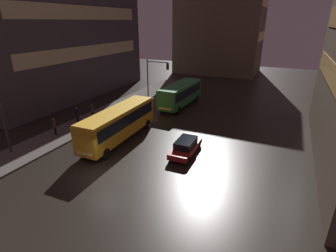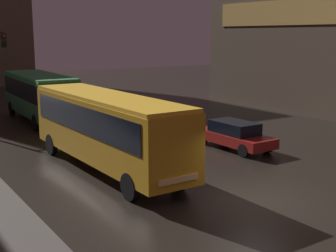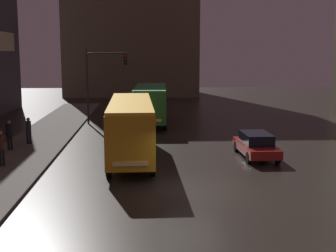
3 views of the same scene
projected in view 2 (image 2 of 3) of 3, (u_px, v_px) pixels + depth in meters
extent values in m
plane|color=black|center=(256.00, 200.00, 16.42)|extent=(120.00, 120.00, 0.00)
cube|color=#E0B25B|center=(313.00, 11.00, 31.69)|extent=(0.24, 18.87, 1.80)
cube|color=#E0B25B|center=(17.00, 14.00, 57.14)|extent=(0.24, 10.20, 1.80)
cube|color=orange|center=(107.00, 128.00, 19.77)|extent=(2.50, 10.54, 2.53)
cube|color=black|center=(106.00, 116.00, 19.67)|extent=(2.54, 9.70, 1.10)
cube|color=yellow|center=(106.00, 97.00, 19.51)|extent=(2.45, 10.33, 0.16)
cube|color=#F4CC72|center=(178.00, 180.00, 15.65)|extent=(1.62, 0.13, 0.20)
cylinder|color=black|center=(179.00, 177.00, 17.47)|extent=(0.27, 1.00, 1.00)
cylinder|color=black|center=(130.00, 187.00, 16.31)|extent=(0.27, 1.00, 1.00)
cylinder|color=black|center=(92.00, 139.00, 23.73)|extent=(0.27, 1.00, 1.00)
cylinder|color=black|center=(52.00, 144.00, 22.58)|extent=(0.27, 1.00, 1.00)
cube|color=#236B38|center=(40.00, 95.00, 31.18)|extent=(2.95, 9.33, 2.41)
cube|color=black|center=(39.00, 88.00, 31.09)|extent=(2.98, 8.59, 1.10)
cube|color=#399252|center=(39.00, 76.00, 30.93)|extent=(2.89, 9.14, 0.16)
cube|color=#F4CC72|center=(62.00, 117.00, 27.42)|extent=(1.80, 0.18, 0.20)
cylinder|color=black|center=(74.00, 119.00, 29.30)|extent=(0.29, 1.01, 1.00)
cylinder|color=black|center=(36.00, 123.00, 28.12)|extent=(0.29, 1.01, 1.00)
cylinder|color=black|center=(44.00, 106.00, 34.73)|extent=(0.29, 1.01, 1.00)
cylinder|color=black|center=(12.00, 108.00, 33.54)|extent=(0.29, 1.01, 1.00)
cube|color=maroon|center=(234.00, 138.00, 23.76)|extent=(1.83, 4.56, 0.50)
cube|color=black|center=(234.00, 127.00, 23.66)|extent=(1.53, 2.52, 0.60)
cylinder|color=black|center=(267.00, 146.00, 22.97)|extent=(0.21, 0.64, 0.64)
cylinder|color=black|center=(244.00, 151.00, 22.11)|extent=(0.21, 0.64, 0.64)
cylinder|color=black|center=(225.00, 135.00, 25.51)|extent=(0.21, 0.64, 0.64)
cylinder|color=black|center=(203.00, 139.00, 24.64)|extent=(0.21, 0.64, 0.64)
cube|color=black|center=(4.00, 40.00, 29.56)|extent=(0.30, 0.24, 0.90)
sphere|color=red|center=(4.00, 36.00, 29.39)|extent=(0.18, 0.18, 0.18)
sphere|color=#3B2B07|center=(4.00, 40.00, 29.45)|extent=(0.18, 0.18, 0.18)
sphere|color=black|center=(4.00, 45.00, 29.50)|extent=(0.18, 0.18, 0.18)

